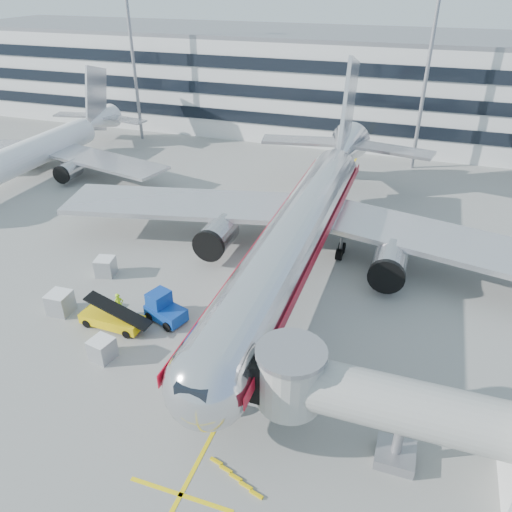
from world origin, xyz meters
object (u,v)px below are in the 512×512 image
(baggage_tug, at_px, (164,309))
(cargo_container_left, at_px, (60,303))
(cargo_container_right, at_px, (106,267))
(ramp_worker, at_px, (119,305))
(main_jet, at_px, (304,222))
(cargo_container_front, at_px, (102,349))
(belt_loader, at_px, (112,319))

(baggage_tug, relative_size, cargo_container_left, 1.96)
(baggage_tug, xyz_separation_m, cargo_container_right, (-8.23, 4.26, -0.19))
(baggage_tug, height_order, ramp_worker, baggage_tug)
(cargo_container_right, bearing_deg, main_jet, 26.31)
(baggage_tug, xyz_separation_m, cargo_container_front, (-1.99, -5.49, -0.22))
(belt_loader, xyz_separation_m, baggage_tug, (3.42, 2.08, 0.33))
(main_jet, relative_size, cargo_container_left, 27.89)
(baggage_tug, bearing_deg, cargo_container_left, -167.49)
(belt_loader, bearing_deg, ramp_worker, 98.32)
(cargo_container_right, relative_size, cargo_container_front, 1.06)
(ramp_worker, bearing_deg, belt_loader, -120.59)
(belt_loader, height_order, ramp_worker, belt_loader)
(belt_loader, distance_m, ramp_worker, 1.43)
(cargo_container_front, xyz_separation_m, ramp_worker, (-1.63, 4.79, 0.20))
(cargo_container_left, bearing_deg, ramp_worker, 13.73)
(cargo_container_right, xyz_separation_m, cargo_container_front, (6.23, -9.75, -0.03))
(baggage_tug, xyz_separation_m, cargo_container_left, (-8.38, -1.86, -0.12))
(cargo_container_left, height_order, cargo_container_right, cargo_container_left)
(main_jet, relative_size, cargo_container_right, 27.05)
(main_jet, xyz_separation_m, cargo_container_front, (-10.07, -17.81, -3.42))
(cargo_container_right, bearing_deg, cargo_container_left, -91.40)
(main_jet, height_order, ramp_worker, main_jet)
(main_jet, distance_m, cargo_container_front, 20.74)
(cargo_container_left, distance_m, cargo_container_right, 6.12)
(baggage_tug, xyz_separation_m, ramp_worker, (-3.62, -0.70, -0.02))
(belt_loader, relative_size, cargo_container_right, 2.81)
(cargo_container_left, bearing_deg, main_jet, 40.76)
(cargo_container_left, relative_size, ramp_worker, 0.90)
(cargo_container_left, xyz_separation_m, cargo_container_right, (0.15, 6.12, -0.07))
(main_jet, bearing_deg, ramp_worker, -131.93)
(belt_loader, height_order, baggage_tug, belt_loader)
(cargo_container_front, bearing_deg, belt_loader, 112.66)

